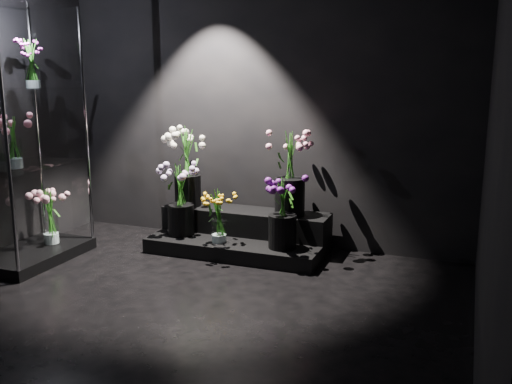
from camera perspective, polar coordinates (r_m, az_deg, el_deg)
The scene contains 13 objects.
floor at distance 3.99m, azimuth -9.92°, elevation -12.75°, with size 4.00×4.00×0.00m, color black.
wall_back at distance 5.43m, azimuth 0.48°, elevation 9.41°, with size 4.00×4.00×0.00m, color black.
wall_right at distance 3.09m, azimuth 22.90°, elevation 6.19°, with size 4.00×4.00×0.00m, color black.
display_riser at distance 5.37m, azimuth -1.46°, elevation -4.20°, with size 1.61×0.72×0.36m.
display_case at distance 5.26m, azimuth -22.22°, elevation 5.09°, with size 0.60×1.00×2.19m.
bouquet_orange_bells at distance 5.11m, azimuth -3.76°, elevation -2.40°, with size 0.30×0.30×0.47m.
bouquet_lilac at distance 5.35m, azimuth -7.56°, elevation -0.28°, with size 0.46×0.46×0.67m.
bouquet_purple at distance 4.93m, azimuth 2.67°, elevation -1.89°, with size 0.32×0.32×0.61m.
bouquet_cream_roses at distance 5.53m, azimuth -6.90°, elevation 2.90°, with size 0.35×0.35×0.76m.
bouquet_pink_roses at distance 5.14m, azimuth 3.42°, elevation 2.32°, with size 0.48×0.48×0.77m.
bouquet_case_pink at distance 5.13m, azimuth -23.12°, elevation 4.80°, with size 0.40×0.40×0.44m.
bouquet_case_magenta at distance 5.33m, azimuth -21.53°, elevation 11.83°, with size 0.23×0.23×0.41m.
bouquet_case_base_pink at distance 5.50m, azimuth -19.93°, elevation -2.18°, with size 0.38×0.38×0.50m.
Camera 1 is at (1.90, -3.08, 1.68)m, focal length 40.00 mm.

